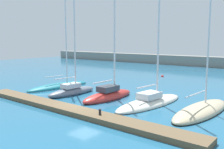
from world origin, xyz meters
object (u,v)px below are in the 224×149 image
Objects in this scene: dock_bollard at (100,112)px; sailboat_red_third at (108,94)px; sailboat_teal_nearest at (59,85)px; sailboat_slate_second at (72,90)px; sailboat_sand_fifth at (202,110)px; sailboat_ivory_fourth at (150,101)px; mooring_buoy_red at (162,77)px.

sailboat_red_third is at bearing 124.38° from dock_bollard.
sailboat_teal_nearest is 1.59× the size of sailboat_slate_second.
sailboat_teal_nearest reaches higher than sailboat_sand_fifth.
sailboat_sand_fifth is (18.69, 0.09, -0.04)m from sailboat_teal_nearest.
dock_bollard is at bearing -117.34° from sailboat_slate_second.
sailboat_teal_nearest is at bearing 70.53° from sailboat_slate_second.
sailboat_ivory_fourth is 1.01× the size of sailboat_sand_fifth.
sailboat_ivory_fourth reaches higher than mooring_buoy_red.
sailboat_ivory_fourth reaches higher than dock_bollard.
sailboat_ivory_fourth reaches higher than sailboat_sand_fifth.
sailboat_teal_nearest is 1.07× the size of sailboat_sand_fifth.
sailboat_teal_nearest is 9.28m from sailboat_red_third.
sailboat_red_third is at bearing 104.79° from sailboat_ivory_fourth.
sailboat_ivory_fourth is (4.63, 0.76, -0.18)m from sailboat_red_third.
sailboat_red_third is at bearing 99.82° from sailboat_sand_fifth.
dock_bollard is (13.21, -6.83, 0.35)m from sailboat_teal_nearest.
sailboat_teal_nearest is 13.85m from sailboat_ivory_fourth.
dock_bollard is (-0.64, -6.59, 0.32)m from sailboat_ivory_fourth.
dock_bollard is at bearing -73.19° from mooring_buoy_red.
sailboat_teal_nearest reaches higher than sailboat_red_third.
dock_bollard is at bearing 179.93° from sailboat_ivory_fourth.
sailboat_sand_fifth is 34.81× the size of mooring_buoy_red.
sailboat_teal_nearest is 42.94× the size of dock_bollard.
sailboat_teal_nearest is 37.30× the size of mooring_buoy_red.
mooring_buoy_red is 1.15× the size of dock_bollard.
sailboat_ivory_fourth is 4.85m from sailboat_sand_fifth.
sailboat_teal_nearest reaches higher than sailboat_slate_second.
sailboat_slate_second is 4.77m from sailboat_red_third.
sailboat_teal_nearest is 1.06× the size of sailboat_ivory_fourth.
sailboat_red_third is 0.80× the size of sailboat_sand_fifth.
sailboat_red_third is 7.07m from dock_bollard.
sailboat_ivory_fourth is 35.31× the size of mooring_buoy_red.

